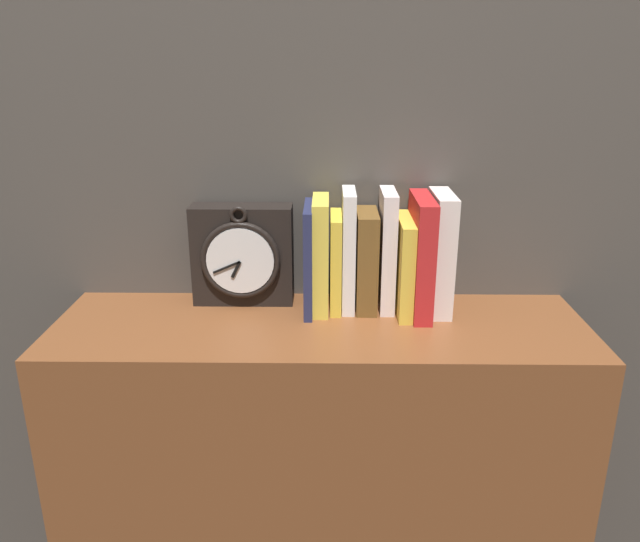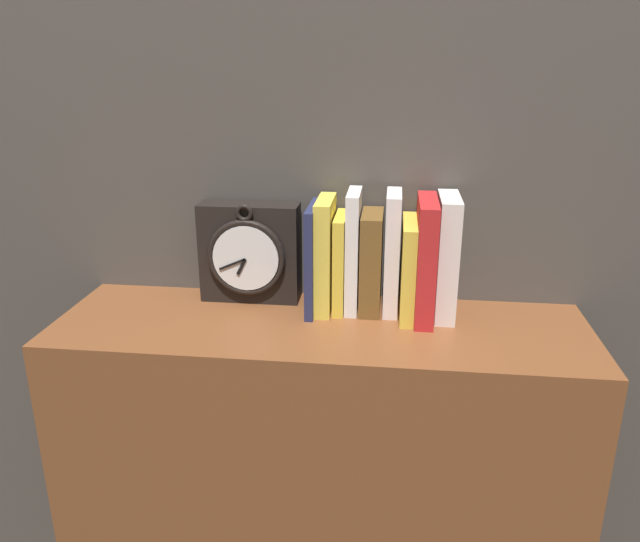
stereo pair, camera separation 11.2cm
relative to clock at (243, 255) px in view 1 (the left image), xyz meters
The scene contains 12 objects.
wall_back 0.40m from the clock, 24.99° to the left, with size 6.00×0.05×2.60m.
bookshelf 0.55m from the clock, 34.95° to the right, with size 0.99×0.31×0.84m.
clock is the anchor object (origin of this frame).
book_slot0_navy 0.14m from the clock, 13.87° to the right, with size 0.02×0.14×0.21m.
book_slot1_yellow 0.16m from the clock, ahead, with size 0.03×0.13×0.22m.
book_slot2_yellow 0.18m from the clock, ahead, with size 0.02×0.12×0.19m.
book_slot3_white 0.21m from the clock, ahead, with size 0.02×0.11×0.23m.
book_slot4_brown 0.24m from the clock, ahead, with size 0.04×0.11×0.19m.
book_slot5_white 0.28m from the clock, ahead, with size 0.03×0.11×0.23m.
book_slot6_yellow 0.31m from the clock, ahead, with size 0.03×0.15×0.18m.
book_slot7_red 0.35m from the clock, ahead, with size 0.03×0.16×0.23m.
book_slot8_white 0.38m from the clock, ahead, with size 0.04×0.13×0.23m.
Camera 1 is at (0.01, -1.06, 1.32)m, focal length 35.00 mm.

